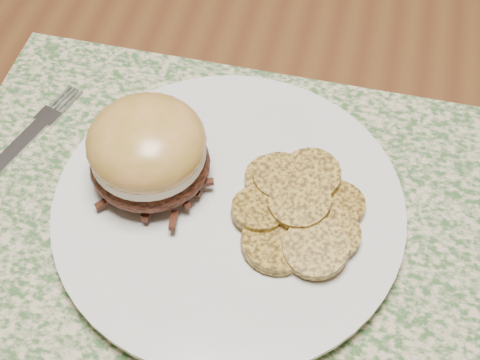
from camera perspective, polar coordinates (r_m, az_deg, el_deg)
name	(u,v)px	position (r m, az deg, el deg)	size (l,w,h in m)	color
ground	(264,341)	(1.30, 2.06, -13.56)	(3.50, 3.50, 0.00)	#58311E
dining_table	(282,101)	(0.72, 3.62, 6.74)	(1.50, 0.90, 0.75)	#583419
placemat	(212,215)	(0.54, -2.43, -2.99)	(0.45, 0.33, 0.00)	#385C2F
dinner_plate	(229,208)	(0.53, -0.96, -2.44)	(0.26, 0.26, 0.02)	silver
pork_sandwich	(148,152)	(0.51, -7.85, 2.42)	(0.12, 0.11, 0.07)	black
roasted_potatoes	(298,212)	(0.51, 4.95, -2.71)	(0.12, 0.13, 0.03)	#AB8632
fork	(17,148)	(0.60, -18.52, 2.58)	(0.06, 0.16, 0.00)	#B2B2B9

